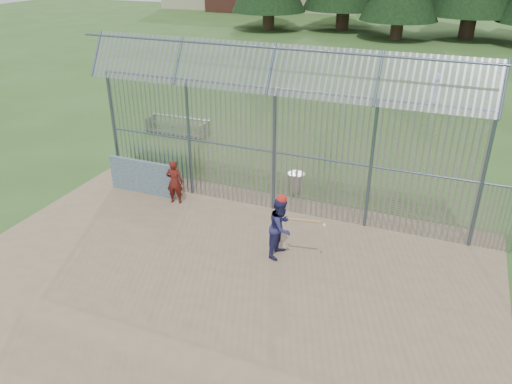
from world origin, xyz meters
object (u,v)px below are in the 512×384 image
at_px(bleacher, 178,126).
at_px(trash_can, 296,183).
at_px(onlooker, 175,182).
at_px(dugout_wall, 142,177).
at_px(batter, 281,227).

bearing_deg(bleacher, trash_can, -28.70).
distance_m(onlooker, trash_can, 4.16).
distance_m(dugout_wall, onlooker, 1.45).
relative_size(batter, bleacher, 0.58).
height_order(batter, bleacher, batter).
height_order(batter, onlooker, batter).
xyz_separation_m(dugout_wall, bleacher, (-1.95, 5.76, -0.21)).
relative_size(dugout_wall, batter, 1.44).
xyz_separation_m(onlooker, bleacher, (-3.38, 5.99, -0.37)).
bearing_deg(trash_can, bleacher, 151.30).
xyz_separation_m(batter, onlooker, (-4.30, 1.64, -0.11)).
bearing_deg(dugout_wall, trash_can, 22.12).
relative_size(onlooker, bleacher, 0.51).
bearing_deg(batter, dugout_wall, 77.69).
distance_m(batter, bleacher, 10.84).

